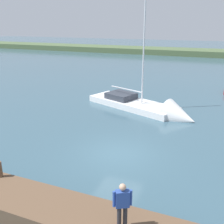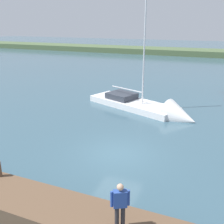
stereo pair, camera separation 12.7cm
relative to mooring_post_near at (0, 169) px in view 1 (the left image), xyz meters
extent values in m
plane|color=#385666|center=(-3.43, -5.13, -1.06)|extent=(200.00, 200.00, 0.00)
cube|color=#4C603D|center=(-3.43, -55.27, -1.06)|extent=(180.00, 8.00, 2.40)
cube|color=brown|center=(-3.43, 0.69, -0.71)|extent=(22.86, 1.97, 0.70)
cylinder|color=brown|center=(0.00, 0.00, 0.00)|extent=(0.19, 0.19, 0.72)
cube|color=white|center=(-1.45, -13.69, -0.94)|extent=(8.48, 5.26, 0.80)
cone|color=white|center=(-5.84, -12.03, -0.94)|extent=(3.06, 3.21, 2.56)
cube|color=#333842|center=(-0.25, -14.14, -0.29)|extent=(2.84, 2.67, 0.51)
cylinder|color=silver|center=(-2.40, -13.33, 4.60)|extent=(0.12, 0.12, 10.29)
cylinder|color=silver|center=(-0.80, -13.93, 0.40)|extent=(3.23, 1.30, 0.10)
cylinder|color=#28282D|center=(-5.94, 0.76, 0.04)|extent=(0.14, 0.14, 0.80)
cylinder|color=#28282D|center=(-5.77, 0.86, 0.04)|extent=(0.14, 0.14, 0.80)
cube|color=#2D4C9E|center=(-5.85, 0.81, 0.73)|extent=(0.49, 0.41, 0.57)
sphere|color=tan|center=(-5.85, 0.81, 1.15)|extent=(0.22, 0.22, 0.22)
cylinder|color=#2D4C9E|center=(-6.08, 0.68, 0.74)|extent=(0.09, 0.09, 0.54)
cylinder|color=#2D4C9E|center=(-5.62, 0.94, 0.74)|extent=(0.09, 0.09, 0.54)
camera|label=1|loc=(-8.20, 7.41, 5.96)|focal=42.78mm
camera|label=2|loc=(-8.32, 7.36, 5.96)|focal=42.78mm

